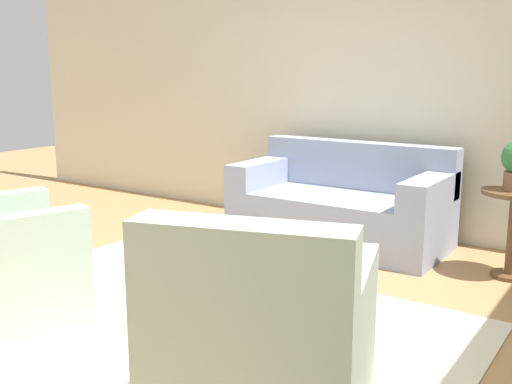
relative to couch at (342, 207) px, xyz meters
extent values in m
plane|color=#AD7F51|center=(0.02, -2.16, -0.32)|extent=(16.00, 16.00, 0.00)
cube|color=beige|center=(0.02, 0.62, 1.08)|extent=(9.43, 0.12, 2.80)
cube|color=beige|center=(0.02, -2.16, -0.32)|extent=(3.32, 2.25, 0.01)
cube|color=#8E99B2|center=(0.00, -0.05, -0.10)|extent=(1.85, 0.92, 0.45)
cube|color=#8E99B2|center=(0.00, 0.31, 0.34)|extent=(1.85, 0.20, 0.43)
cube|color=#8E99B2|center=(-0.80, -0.07, 0.24)|extent=(0.24, 0.88, 0.24)
cube|color=#8E99B2|center=(0.80, -0.07, 0.24)|extent=(0.24, 0.88, 0.24)
cube|color=brown|center=(0.00, -0.48, -0.29)|extent=(1.66, 0.05, 0.06)
cube|color=#9EB29E|center=(-0.62, -2.82, 0.25)|extent=(0.38, 0.84, 0.32)
cube|color=brown|center=(-0.84, -2.35, -0.28)|extent=(0.73, 0.27, 0.06)
cube|color=#9EB29E|center=(1.00, -2.74, -0.11)|extent=(1.05, 1.08, 0.40)
cube|color=#9EB29E|center=(1.10, -3.06, 0.38)|extent=(0.85, 0.44, 0.58)
cube|color=#9EB29E|center=(1.32, -2.62, 0.25)|extent=(0.38, 0.84, 0.32)
cube|color=#9EB29E|center=(0.66, -2.82, 0.25)|extent=(0.38, 0.84, 0.32)
cube|color=brown|center=(0.88, -2.35, -0.28)|extent=(0.73, 0.27, 0.06)
cylinder|color=#8E99B2|center=(0.09, -1.86, -0.05)|extent=(0.85, 0.85, 0.28)
cylinder|color=brown|center=(-0.17, -2.12, -0.25)|extent=(0.05, 0.05, 0.12)
cylinder|color=brown|center=(0.34, -2.12, -0.25)|extent=(0.05, 0.05, 0.12)
cylinder|color=brown|center=(-0.17, -1.61, -0.25)|extent=(0.05, 0.05, 0.12)
cylinder|color=brown|center=(0.34, -1.61, -0.25)|extent=(0.05, 0.05, 0.12)
cylinder|color=brown|center=(1.46, -0.14, -0.31)|extent=(0.27, 0.27, 0.03)
camera|label=1|loc=(2.29, -4.72, 1.19)|focal=42.00mm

